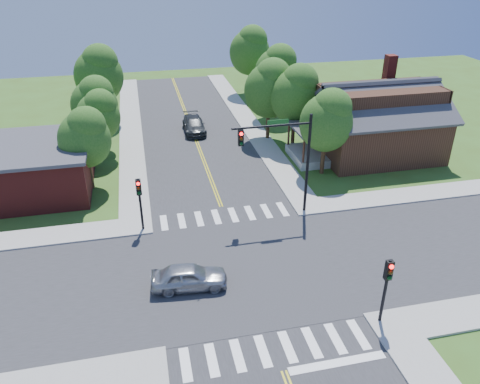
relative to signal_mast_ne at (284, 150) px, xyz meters
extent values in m
plane|color=#3A561B|center=(-3.91, -5.59, -4.85)|extent=(100.00, 100.00, 0.00)
cube|color=#2D2D30|center=(-3.91, -5.59, -4.83)|extent=(10.00, 90.00, 0.04)
cube|color=#2D2D30|center=(-3.91, -5.59, -4.83)|extent=(90.00, 10.00, 0.04)
cube|color=#2D2D30|center=(-3.91, -5.59, -4.85)|extent=(10.20, 10.20, 0.06)
cube|color=#9E9B93|center=(2.19, 19.41, -4.78)|extent=(2.20, 40.00, 0.14)
cube|color=#9E9B93|center=(-10.01, 19.41, -4.78)|extent=(2.20, 40.00, 0.14)
cube|color=white|center=(-8.11, 0.61, -4.80)|extent=(0.45, 2.00, 0.01)
cube|color=white|center=(-6.91, 0.61, -4.80)|extent=(0.45, 2.00, 0.01)
cube|color=white|center=(-5.71, 0.61, -4.80)|extent=(0.45, 2.00, 0.01)
cube|color=white|center=(-4.51, 0.61, -4.80)|extent=(0.45, 2.00, 0.01)
cube|color=white|center=(-3.31, 0.61, -4.80)|extent=(0.45, 2.00, 0.01)
cube|color=white|center=(-2.11, 0.61, -4.80)|extent=(0.45, 2.00, 0.01)
cube|color=white|center=(-0.91, 0.61, -4.80)|extent=(0.45, 2.00, 0.01)
cube|color=white|center=(0.29, 0.61, -4.80)|extent=(0.45, 2.00, 0.01)
cube|color=white|center=(-8.11, -11.79, -4.80)|extent=(0.45, 2.00, 0.01)
cube|color=white|center=(-6.91, -11.79, -4.80)|extent=(0.45, 2.00, 0.01)
cube|color=white|center=(-5.71, -11.79, -4.80)|extent=(0.45, 2.00, 0.01)
cube|color=white|center=(-4.51, -11.79, -4.80)|extent=(0.45, 2.00, 0.01)
cube|color=white|center=(-3.31, -11.79, -4.80)|extent=(0.45, 2.00, 0.01)
cube|color=white|center=(-2.11, -11.79, -4.80)|extent=(0.45, 2.00, 0.01)
cube|color=white|center=(-0.91, -11.79, -4.80)|extent=(0.45, 2.00, 0.01)
cube|color=white|center=(0.29, -11.79, -4.80)|extent=(0.45, 2.00, 0.01)
cube|color=gold|center=(-4.01, 20.66, -4.80)|extent=(0.10, 37.50, 0.01)
cube|color=gold|center=(-3.81, 20.66, -4.80)|extent=(0.10, 37.50, 0.01)
cube|color=white|center=(-1.41, -13.19, -4.85)|extent=(4.60, 0.45, 0.09)
cylinder|color=black|center=(1.69, 0.01, -1.25)|extent=(0.20, 0.20, 7.20)
cylinder|color=black|center=(-0.91, 0.01, 1.75)|extent=(5.20, 0.14, 0.14)
cube|color=#19591E|center=(-0.51, -0.04, 2.00)|extent=(1.40, 0.04, 0.30)
cube|color=black|center=(-2.91, 0.01, 1.12)|extent=(0.34, 0.28, 1.05)
sphere|color=#FF0C0C|center=(-2.91, -0.16, 1.44)|extent=(0.22, 0.22, 0.22)
sphere|color=#3F2605|center=(-2.91, -0.16, 1.12)|extent=(0.22, 0.22, 0.22)
sphere|color=#05330F|center=(-2.91, -0.16, 0.80)|extent=(0.22, 0.22, 0.22)
cylinder|color=black|center=(1.69, -11.19, -2.95)|extent=(0.16, 0.16, 3.80)
cube|color=black|center=(1.69, -11.19, -1.63)|extent=(0.34, 0.28, 1.05)
sphere|color=#FF0C0C|center=(1.69, -11.36, -1.31)|extent=(0.22, 0.22, 0.22)
sphere|color=#3F2605|center=(1.69, -11.36, -1.63)|extent=(0.22, 0.22, 0.22)
sphere|color=#05330F|center=(1.69, -11.36, -1.95)|extent=(0.22, 0.22, 0.22)
cylinder|color=black|center=(-9.51, 0.01, -2.95)|extent=(0.16, 0.16, 3.80)
cube|color=black|center=(-9.51, 0.01, -1.63)|extent=(0.34, 0.28, 1.05)
sphere|color=#FF0C0C|center=(-9.51, -0.16, -1.31)|extent=(0.22, 0.22, 0.22)
sphere|color=#3F2605|center=(-9.51, -0.16, -1.63)|extent=(0.22, 0.22, 0.22)
sphere|color=#05330F|center=(-9.51, -0.16, -1.95)|extent=(0.22, 0.22, 0.22)
cube|color=#351C12|center=(11.29, 8.61, -2.85)|extent=(10.00, 8.00, 4.00)
cube|color=#9E9B93|center=(4.99, 8.61, -4.50)|extent=(2.60, 4.50, 0.70)
cylinder|color=#351C12|center=(3.89, 6.61, -3.25)|extent=(0.18, 0.18, 2.50)
cylinder|color=#351C12|center=(3.89, 10.61, -3.25)|extent=(0.18, 0.18, 2.50)
cube|color=#38383D|center=(4.99, 8.61, -1.90)|extent=(2.80, 4.80, 0.18)
cube|color=maroon|center=(13.79, 12.11, -1.30)|extent=(0.90, 0.90, 7.11)
cube|color=maroon|center=(-18.11, 7.61, -3.10)|extent=(10.00, 8.00, 3.50)
cube|color=#38383D|center=(-18.11, 7.61, -1.25)|extent=(10.40, 8.40, 0.25)
cylinder|color=#382314|center=(5.22, 5.70, -3.52)|extent=(0.34, 0.34, 2.67)
ellipsoid|color=#225318|center=(5.22, 5.70, -0.50)|extent=(4.21, 4.00, 4.63)
sphere|color=#225318|center=(5.52, 5.50, 0.76)|extent=(3.09, 3.09, 3.09)
cylinder|color=#382314|center=(4.77, 11.98, -3.42)|extent=(0.34, 0.34, 2.86)
ellipsoid|color=#225318|center=(4.77, 11.98, -0.18)|extent=(4.52, 4.29, 4.97)
sphere|color=#225318|center=(5.07, 11.78, 1.18)|extent=(3.31, 3.31, 3.31)
cylinder|color=#382314|center=(5.48, 20.19, -3.38)|extent=(0.34, 0.34, 2.93)
ellipsoid|color=#225318|center=(5.48, 20.19, -0.07)|extent=(4.63, 4.40, 5.09)
sphere|color=#225318|center=(5.78, 19.99, 1.32)|extent=(3.39, 3.39, 3.39)
cylinder|color=#382314|center=(4.88, 29.66, -3.29)|extent=(0.34, 0.34, 3.12)
ellipsoid|color=#225318|center=(4.88, 29.66, 0.24)|extent=(4.92, 4.68, 5.42)
sphere|color=#225318|center=(5.18, 29.46, 1.72)|extent=(3.61, 3.61, 3.61)
cylinder|color=#382314|center=(-13.13, 7.12, -3.63)|extent=(0.34, 0.34, 2.44)
ellipsoid|color=#225318|center=(-13.13, 7.12, -0.87)|extent=(3.85, 3.66, 4.24)
sphere|color=#225318|center=(-12.83, 6.92, 0.28)|extent=(2.82, 2.82, 2.82)
cylinder|color=#382314|center=(-12.76, 14.79, -3.56)|extent=(0.34, 0.34, 2.58)
ellipsoid|color=#225318|center=(-12.76, 14.79, -0.65)|extent=(4.07, 3.86, 4.47)
sphere|color=#225318|center=(-12.46, 14.59, 0.57)|extent=(2.98, 2.98, 2.98)
cylinder|color=#382314|center=(-12.58, 22.01, -3.31)|extent=(0.34, 0.34, 3.07)
ellipsoid|color=#225318|center=(-12.58, 22.01, 0.17)|extent=(4.85, 4.61, 5.34)
sphere|color=#225318|center=(-12.28, 21.81, 1.62)|extent=(3.56, 3.56, 3.56)
cylinder|color=#382314|center=(-13.31, 31.07, -3.61)|extent=(0.34, 0.34, 2.48)
ellipsoid|color=#225318|center=(-13.31, 31.07, -0.81)|extent=(3.91, 3.71, 4.30)
sphere|color=#225318|center=(-13.01, 30.87, 0.36)|extent=(2.87, 2.87, 2.87)
cylinder|color=#382314|center=(2.92, 14.09, -3.40)|extent=(0.34, 0.34, 2.91)
ellipsoid|color=#225318|center=(2.92, 14.09, -0.11)|extent=(4.59, 4.36, 5.05)
sphere|color=#225318|center=(3.22, 13.89, 1.27)|extent=(3.37, 3.37, 3.37)
cylinder|color=#382314|center=(-12.41, 12.79, -3.69)|extent=(0.34, 0.34, 2.33)
ellipsoid|color=#225318|center=(-12.41, 12.79, -1.05)|extent=(3.68, 3.49, 4.05)
sphere|color=#225318|center=(-12.11, 12.59, 0.05)|extent=(2.70, 2.70, 2.70)
imported|color=#ACAEB3|center=(-7.25, -6.47, -4.14)|extent=(2.47, 4.47, 1.41)
imported|color=#2B2E30|center=(-3.77, 17.47, -4.12)|extent=(2.18, 5.06, 1.45)
camera|label=1|loc=(-8.98, -26.87, 11.89)|focal=35.00mm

